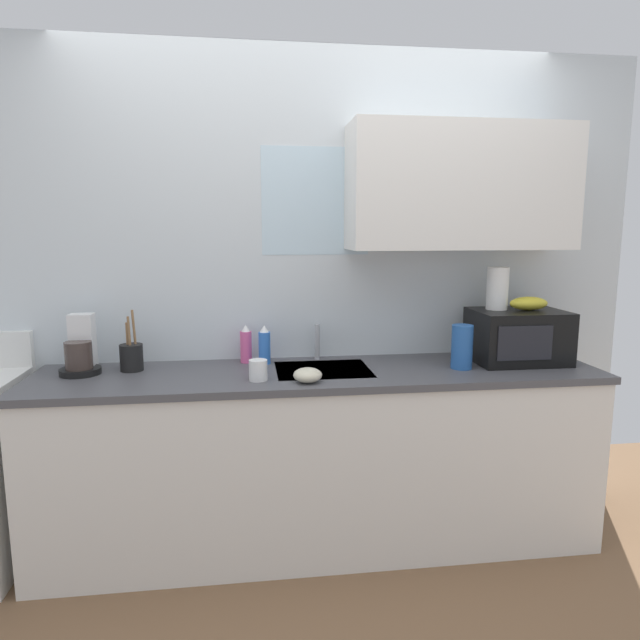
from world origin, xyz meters
The scene contains 13 objects.
kitchen_wall_assembly centered at (0.15, 0.31, 1.36)m, with size 3.52×0.42×2.50m.
counter_unit centered at (0.00, 0.00, 0.46)m, with size 2.75×0.63×0.90m.
sink_faucet centered at (0.02, 0.24, 0.99)m, with size 0.03×0.03×0.19m, color #B2B5BA.
microwave centered at (1.04, 0.05, 1.04)m, with size 0.46×0.35×0.27m.
banana_bunch centered at (1.09, 0.05, 1.20)m, with size 0.20×0.11×0.07m, color gold.
paper_towel_roll centered at (0.94, 0.10, 1.28)m, with size 0.11×0.11×0.22m, color white.
coffee_maker centered at (-1.14, 0.11, 1.00)m, with size 0.19×0.21×0.28m.
dish_soap_bottle_blue centered at (-0.26, 0.18, 0.99)m, with size 0.06×0.06×0.20m.
dish_soap_bottle_pink centered at (-0.36, 0.22, 0.99)m, with size 0.06×0.06×0.20m.
cereal_canister centered at (0.70, -0.05, 1.01)m, with size 0.10×0.10×0.22m, color #2659A5.
mug_white centered at (-0.30, -0.14, 0.95)m, with size 0.08×0.08×0.10m, color white.
utensil_crock centered at (-0.91, 0.12, 0.97)m, with size 0.11×0.11×0.30m.
small_bowl centered at (-0.08, -0.20, 0.93)m, with size 0.13×0.13×0.07m, color beige.
Camera 1 is at (-0.35, -2.62, 1.58)m, focal length 31.23 mm.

